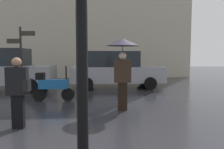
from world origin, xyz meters
The scene contains 6 objects.
pedestrian_with_umbrella centered at (1.12, 3.69, 1.62)m, with size 0.97×0.97×2.10m.
pedestrian_with_bag centered at (-1.34, 2.16, 0.89)m, with size 0.48×0.24×1.56m.
parked_scooter centered at (-1.21, 5.13, 0.56)m, with size 1.45×0.32×1.23m.
parked_car_left centered at (-4.03, 7.96, 0.97)m, with size 4.48×2.06×1.94m.
parked_car_right centered at (1.30, 8.41, 0.92)m, with size 4.56×2.00×1.82m.
street_signpost centered at (-2.59, 6.17, 1.66)m, with size 1.08×0.08×2.72m.
Camera 1 is at (0.40, -2.79, 1.60)m, focal length 35.88 mm.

